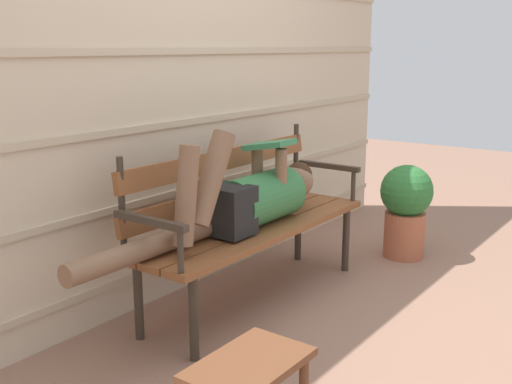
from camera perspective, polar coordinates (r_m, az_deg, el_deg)
name	(u,v)px	position (r m, az deg, el deg)	size (l,w,h in m)	color
ground_plane	(278,306)	(3.43, 2.05, -10.48)	(12.00, 12.00, 0.00)	#936B56
house_siding	(187,86)	(3.53, -6.40, 9.66)	(4.47, 0.08, 2.32)	beige
park_bench	(246,214)	(3.38, -0.93, -2.01)	(1.61, 0.47, 0.89)	brown
reclining_person	(245,199)	(3.24, -1.01, -0.61)	(1.70, 0.27, 0.56)	#33703D
footstool	(249,376)	(2.27, -0.67, -16.57)	(0.46, 0.29, 0.31)	brown
potted_plant	(406,206)	(4.21, 13.64, -1.29)	(0.35, 0.35, 0.63)	#AD5B3D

